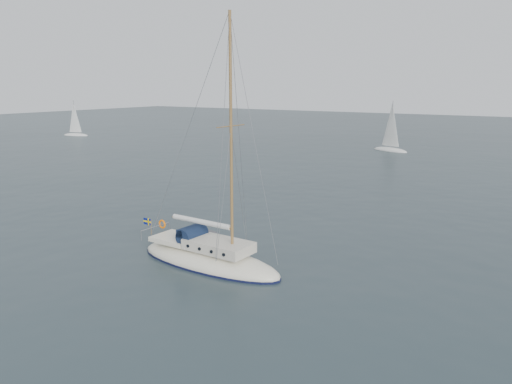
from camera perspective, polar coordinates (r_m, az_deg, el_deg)
The scene contains 5 objects.
ground at distance 28.70m, azimuth 0.82°, elevation -7.95°, with size 300.00×300.00×0.00m, color black.
sailboat at distance 28.06m, azimuth -5.44°, elevation -6.18°, with size 9.87×2.95×14.05m.
dinghy at distance 33.32m, azimuth -6.25°, elevation -4.81°, with size 2.86×1.29×0.41m.
distant_yacht_a at distance 104.62m, azimuth -20.01°, elevation 7.78°, with size 5.50×2.93×7.28m.
distant_yacht_c at distance 78.11m, azimuth 15.20°, elevation 7.02°, with size 5.99×3.19×7.93m.
Camera 1 is at (14.14, -22.94, 9.90)m, focal length 35.00 mm.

